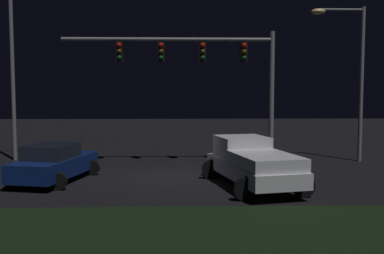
# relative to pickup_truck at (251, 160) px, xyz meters

# --- Properties ---
(ground_plane) EXTENTS (80.00, 80.00, 0.00)m
(ground_plane) POSITION_rel_pickup_truck_xyz_m (-3.19, 2.21, -1.00)
(ground_plane) COLOR black
(grass_median) EXTENTS (20.35, 6.94, 0.10)m
(grass_median) POSITION_rel_pickup_truck_xyz_m (-3.19, -6.80, -0.95)
(grass_median) COLOR black
(grass_median) RESTS_ON ground_plane
(pickup_truck) EXTENTS (3.66, 5.71, 1.80)m
(pickup_truck) POSITION_rel_pickup_truck_xyz_m (0.00, 0.00, 0.00)
(pickup_truck) COLOR silver
(pickup_truck) RESTS_ON ground_plane
(car_sedan) EXTENTS (3.09, 4.69, 1.51)m
(car_sedan) POSITION_rel_pickup_truck_xyz_m (-7.70, 1.12, -0.26)
(car_sedan) COLOR navy
(car_sedan) RESTS_ON ground_plane
(traffic_signal_gantry) EXTENTS (10.32, 0.56, 6.50)m
(traffic_signal_gantry) POSITION_rel_pickup_truck_xyz_m (-1.55, 5.24, 4.03)
(traffic_signal_gantry) COLOR slate
(traffic_signal_gantry) RESTS_ON ground_plane
(street_lamp_left) EXTENTS (2.70, 0.44, 8.94)m
(street_lamp_left) POSITION_rel_pickup_truck_xyz_m (-10.81, 6.81, 4.57)
(street_lamp_left) COLOR slate
(street_lamp_left) RESTS_ON ground_plane
(street_lamp_right) EXTENTS (2.74, 0.44, 7.83)m
(street_lamp_right) POSITION_rel_pickup_truck_xyz_m (5.99, 6.00, 3.97)
(street_lamp_right) COLOR slate
(street_lamp_right) RESTS_ON ground_plane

